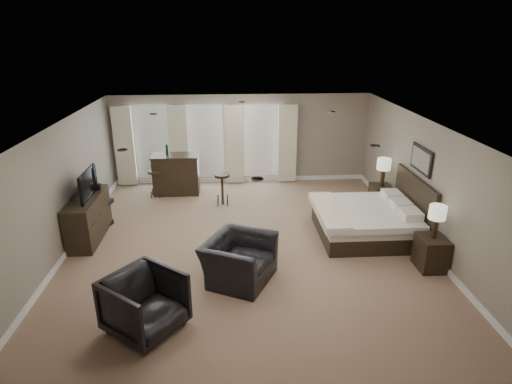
{
  "coord_description": "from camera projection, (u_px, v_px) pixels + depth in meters",
  "views": [
    {
      "loc": [
        -0.34,
        -8.05,
        4.35
      ],
      "look_at": [
        0.2,
        0.4,
        1.1
      ],
      "focal_mm": 30.0,
      "sensor_mm": 36.0,
      "label": 1
    }
  ],
  "objects": [
    {
      "name": "room",
      "position": [
        247.0,
        190.0,
        8.61
      ],
      "size": [
        7.6,
        8.6,
        2.64
      ],
      "color": "#846953",
      "rests_on": "ground"
    },
    {
      "name": "window_bay",
      "position": [
        207.0,
        144.0,
        12.41
      ],
      "size": [
        5.25,
        0.2,
        2.3
      ],
      "color": "silver",
      "rests_on": "room"
    },
    {
      "name": "bed",
      "position": [
        364.0,
        208.0,
        9.36
      ],
      "size": [
        2.13,
        2.03,
        1.35
      ],
      "primitive_type": "cube",
      "color": "silver",
      "rests_on": "ground"
    },
    {
      "name": "nightstand_near",
      "position": [
        431.0,
        253.0,
        8.18
      ],
      "size": [
        0.49,
        0.6,
        0.65
      ],
      "primitive_type": "cube",
      "color": "black",
      "rests_on": "ground"
    },
    {
      "name": "nightstand_far",
      "position": [
        380.0,
        197.0,
        10.89
      ],
      "size": [
        0.48,
        0.58,
        0.64
      ],
      "primitive_type": "cube",
      "color": "black",
      "rests_on": "ground"
    },
    {
      "name": "lamp_near",
      "position": [
        436.0,
        222.0,
        7.95
      ],
      "size": [
        0.32,
        0.32,
        0.65
      ],
      "primitive_type": "cube",
      "color": "beige",
      "rests_on": "nightstand_near"
    },
    {
      "name": "lamp_far",
      "position": [
        383.0,
        172.0,
        10.65
      ],
      "size": [
        0.34,
        0.34,
        0.71
      ],
      "primitive_type": "cube",
      "color": "beige",
      "rests_on": "nightstand_far"
    },
    {
      "name": "wall_art",
      "position": [
        421.0,
        160.0,
        9.04
      ],
      "size": [
        0.04,
        0.96,
        0.56
      ],
      "primitive_type": "cube",
      "color": "slate",
      "rests_on": "room"
    },
    {
      "name": "dresser",
      "position": [
        88.0,
        218.0,
        9.3
      ],
      "size": [
        0.54,
        1.66,
        0.97
      ],
      "primitive_type": "cube",
      "color": "black",
      "rests_on": "ground"
    },
    {
      "name": "tv",
      "position": [
        85.0,
        194.0,
        9.11
      ],
      "size": [
        0.61,
        1.06,
        0.14
      ],
      "primitive_type": "imported",
      "rotation": [
        0.0,
        0.0,
        1.57
      ],
      "color": "black",
      "rests_on": "dresser"
    },
    {
      "name": "armchair_near",
      "position": [
        239.0,
        253.0,
        7.74
      ],
      "size": [
        1.28,
        1.48,
        1.09
      ],
      "primitive_type": "imported",
      "rotation": [
        0.0,
        0.0,
        1.11
      ],
      "color": "black",
      "rests_on": "ground"
    },
    {
      "name": "armchair_far",
      "position": [
        145.0,
        301.0,
        6.41
      ],
      "size": [
        1.36,
        1.37,
        1.03
      ],
      "primitive_type": "imported",
      "rotation": [
        0.0,
        0.0,
        0.9
      ],
      "color": "black",
      "rests_on": "ground"
    },
    {
      "name": "bar_counter",
      "position": [
        176.0,
        174.0,
        11.87
      ],
      "size": [
        1.29,
        0.67,
        1.12
      ],
      "primitive_type": "cube",
      "color": "black",
      "rests_on": "ground"
    },
    {
      "name": "bar_stool_left",
      "position": [
        155.0,
        184.0,
        11.66
      ],
      "size": [
        0.43,
        0.43,
        0.76
      ],
      "primitive_type": "cube",
      "rotation": [
        0.0,
        0.0,
        0.22
      ],
      "color": "black",
      "rests_on": "ground"
    },
    {
      "name": "bar_stool_right",
      "position": [
        222.0,
        189.0,
        11.15
      ],
      "size": [
        0.49,
        0.49,
        0.84
      ],
      "primitive_type": "cube",
      "rotation": [
        0.0,
        0.0,
        -0.28
      ],
      "color": "black",
      "rests_on": "ground"
    },
    {
      "name": "desk_chair",
      "position": [
        98.0,
        202.0,
        9.95
      ],
      "size": [
        0.68,
        0.68,
        1.12
      ],
      "primitive_type": "cube",
      "rotation": [
        0.0,
        0.0,
        2.92
      ],
      "color": "black",
      "rests_on": "ground"
    }
  ]
}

